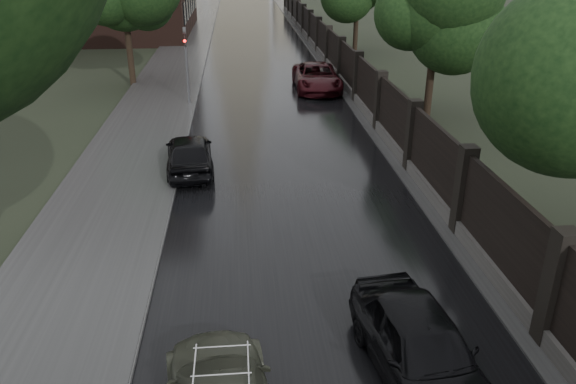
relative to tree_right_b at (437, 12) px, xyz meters
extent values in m
cube|color=#383533|center=(-2.90, 10.00, -4.70)|extent=(0.40, 75.00, 0.50)
cube|color=black|center=(-2.90, 10.00, -3.45)|extent=(0.15, 75.00, 2.00)
cylinder|color=black|center=(-15.50, 8.00, -2.02)|extent=(0.36, 0.36, 5.85)
cylinder|color=black|center=(0.00, 0.00, -2.19)|extent=(0.36, 0.36, 5.53)
sphere|color=black|center=(0.00, 0.00, 0.02)|extent=(4.08, 4.08, 4.08)
cylinder|color=black|center=(0.00, 18.00, -2.19)|extent=(0.36, 0.36, 5.53)
cylinder|color=#59595E|center=(-11.80, 3.00, -3.45)|extent=(0.12, 0.12, 3.00)
imported|color=#59595E|center=(-11.80, 3.00, -1.45)|extent=(0.16, 0.20, 1.00)
sphere|color=#FF0C0C|center=(-11.80, 2.85, -1.60)|extent=(0.14, 0.14, 0.14)
imported|color=black|center=(-11.10, -6.35, -4.24)|extent=(2.04, 4.31, 1.42)
imported|color=black|center=(-5.90, -17.81, -4.20)|extent=(2.29, 4.57, 1.49)
imported|color=black|center=(-4.69, 5.77, -4.20)|extent=(2.57, 5.46, 1.51)
camera|label=1|loc=(-9.20, -26.13, 2.86)|focal=35.00mm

